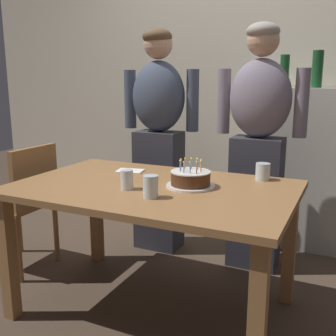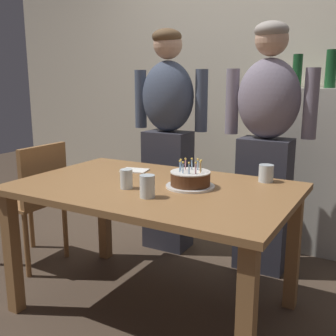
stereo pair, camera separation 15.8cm
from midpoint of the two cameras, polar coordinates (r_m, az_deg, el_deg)
ground_plane at (r=2.47m, az=-0.00°, el=-19.32°), size 10.00×10.00×0.00m
back_wall at (r=3.53m, az=12.81°, el=12.14°), size 5.20×0.10×2.60m
dining_table at (r=2.20m, az=-0.00°, el=-4.94°), size 1.50×0.96×0.74m
birthday_cake at (r=2.13m, az=5.33°, el=-1.70°), size 0.26×0.26×0.15m
water_glass_near at (r=2.32m, az=15.71°, el=-0.75°), size 0.08×0.08×0.10m
water_glass_far at (r=1.94m, az=-0.64°, el=-2.65°), size 0.07×0.07×0.11m
water_glass_side at (r=2.10m, az=-3.82°, el=-1.58°), size 0.07×0.07×0.10m
napkin_stack at (r=2.51m, az=-3.00°, el=-0.36°), size 0.18×0.15×0.01m
person_man_bearded at (r=3.03m, az=1.48°, el=4.35°), size 0.61×0.27×1.66m
person_woman_cardigan at (r=2.76m, az=15.42°, el=3.11°), size 0.61×0.27×1.66m
dining_chair at (r=2.92m, az=-16.96°, el=-3.68°), size 0.42×0.42×0.87m
shelf_cabinet at (r=3.25m, az=22.47°, el=-0.41°), size 0.83×0.30×1.51m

